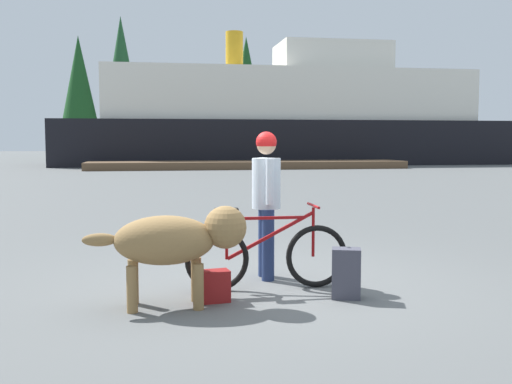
{
  "coord_description": "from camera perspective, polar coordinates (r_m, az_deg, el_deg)",
  "views": [
    {
      "loc": [
        -1.21,
        -6.25,
        1.56
      ],
      "look_at": [
        -0.06,
        0.57,
        0.96
      ],
      "focal_mm": 42.28,
      "sensor_mm": 36.0,
      "label": 1
    }
  ],
  "objects": [
    {
      "name": "ferry_boat",
      "position": [
        39.3,
        3.21,
        6.91
      ],
      "size": [
        28.88,
        7.41,
        8.34
      ],
      "color": "black",
      "rests_on": "ground_plane"
    },
    {
      "name": "pine_tree_far_right",
      "position": [
        54.07,
        2.4,
        9.04
      ],
      "size": [
        3.79,
        3.79,
        8.42
      ],
      "color": "#4C331E",
      "rests_on": "ground_plane"
    },
    {
      "name": "handbag_pannier",
      "position": [
        5.89,
        -4.12,
        -8.88
      ],
      "size": [
        0.34,
        0.22,
        0.31
      ],
      "primitive_type": "cube",
      "rotation": [
        0.0,
        0.0,
        0.14
      ],
      "color": "maroon",
      "rests_on": "ground_plane"
    },
    {
      "name": "dog",
      "position": [
        5.68,
        -7.53,
        -4.51
      ],
      "size": [
        1.52,
        0.54,
        0.94
      ],
      "color": "olive",
      "rests_on": "ground_plane"
    },
    {
      "name": "ground_plane",
      "position": [
        6.56,
        1.36,
        -8.82
      ],
      "size": [
        160.0,
        160.0,
        0.0
      ],
      "primitive_type": "plane",
      "color": "#595B5B"
    },
    {
      "name": "dock_pier",
      "position": [
        32.62,
        -0.77,
        2.58
      ],
      "size": [
        17.1,
        2.87,
        0.4
      ],
      "primitive_type": "cube",
      "color": "brown",
      "rests_on": "ground_plane"
    },
    {
      "name": "pine_tree_center",
      "position": [
        54.2,
        -12.62,
        11.05
      ],
      "size": [
        3.37,
        3.37,
        12.14
      ],
      "color": "#4C331E",
      "rests_on": "ground_plane"
    },
    {
      "name": "backpack",
      "position": [
        6.05,
        8.53,
        -7.62
      ],
      "size": [
        0.33,
        0.27,
        0.5
      ],
      "primitive_type": "cube",
      "rotation": [
        0.0,
        0.0,
        -0.3
      ],
      "color": "#3F3F4C",
      "rests_on": "ground_plane"
    },
    {
      "name": "pine_tree_mid_back",
      "position": [
        56.72,
        -0.93,
        10.54
      ],
      "size": [
        3.17,
        3.17,
        11.04
      ],
      "color": "#4C331E",
      "rests_on": "ground_plane"
    },
    {
      "name": "person_cyclist",
      "position": [
        6.72,
        0.98,
        0.05
      ],
      "size": [
        0.32,
        0.53,
        1.65
      ],
      "color": "navy",
      "rests_on": "ground_plane"
    },
    {
      "name": "bicycle",
      "position": [
        6.31,
        0.95,
        -5.95
      ],
      "size": [
        1.72,
        0.44,
        0.89
      ],
      "color": "black",
      "rests_on": "ground_plane"
    },
    {
      "name": "pine_tree_far_left",
      "position": [
        52.26,
        -16.4,
        9.98
      ],
      "size": [
        3.02,
        3.02,
        10.05
      ],
      "color": "#4C331E",
      "rests_on": "ground_plane"
    }
  ]
}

